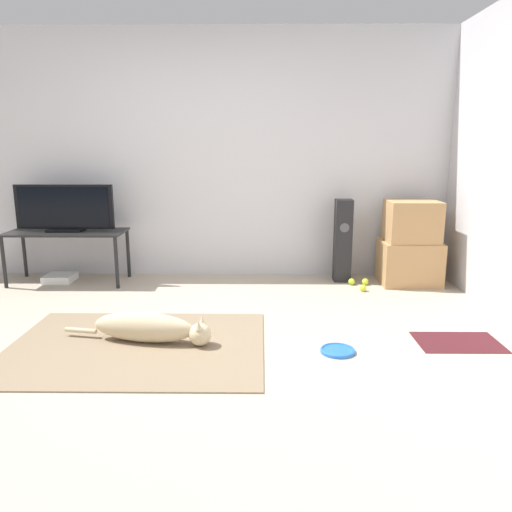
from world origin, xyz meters
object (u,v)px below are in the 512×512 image
cardboard_box_upper (412,221)px  tennis_ball_near_speaker (365,282)px  floor_speaker (343,241)px  tennis_ball_loose_on_carpet (352,282)px  tv_stand (67,237)px  tv (64,209)px  dog (150,328)px  frisbee (338,351)px  cardboard_box_lower (409,262)px  tennis_ball_by_boxes (363,288)px  game_console (60,278)px

cardboard_box_upper → tennis_ball_near_speaker: (-0.45, -0.06, -0.61)m
floor_speaker → tennis_ball_loose_on_carpet: (0.08, -0.17, -0.39)m
tennis_ball_near_speaker → cardboard_box_upper: bearing=7.0°
tv_stand → tv: (0.00, 0.00, 0.29)m
cardboard_box_upper → tennis_ball_near_speaker: size_ratio=7.59×
dog → frisbee: dog is taller
floor_speaker → cardboard_box_upper: bearing=-9.6°
floor_speaker → tv_stand: floor_speaker is taller
tennis_ball_near_speaker → tennis_ball_loose_on_carpet: 0.14m
dog → tv: tv is taller
cardboard_box_lower → tennis_ball_by_boxes: (-0.52, -0.30, -0.19)m
frisbee → cardboard_box_lower: size_ratio=0.41×
dog → game_console: dog is taller
frisbee → cardboard_box_lower: 2.02m
floor_speaker → tv_stand: 2.81m
tv_stand → tennis_ball_loose_on_carpet: (2.89, -0.07, -0.44)m
game_console → tv: bearing=-14.9°
tv → tennis_ball_by_boxes: tv is taller
cardboard_box_upper → tennis_ball_by_boxes: 0.85m
frisbee → cardboard_box_upper: (0.98, 1.74, 0.63)m
cardboard_box_lower → game_console: size_ratio=2.00×
cardboard_box_lower → tv_stand: (-3.48, -0.00, 0.26)m
tennis_ball_loose_on_carpet → game_console: bearing=178.0°
cardboard_box_lower → tv_stand: bearing=-180.0°
dog → game_console: size_ratio=3.79×
frisbee → tv_stand: 3.09m
frisbee → cardboard_box_lower: (0.98, 1.76, 0.21)m
cardboard_box_lower → cardboard_box_upper: bearing=-96.8°
dog → tennis_ball_by_boxes: dog is taller
cardboard_box_lower → game_console: 3.60m
cardboard_box_upper → frisbee: bearing=-119.3°
tv → tennis_ball_loose_on_carpet: (2.89, -0.08, -0.73)m
tennis_ball_by_boxes → tv: bearing=174.2°
tennis_ball_near_speaker → game_console: game_console is taller
dog → tv_stand: bearing=126.3°
frisbee → floor_speaker: floor_speaker is taller
frisbee → tennis_ball_loose_on_carpet: (0.39, 1.69, 0.02)m
game_console → cardboard_box_upper: bearing=-0.8°
floor_speaker → tv: bearing=-178.1°
cardboard_box_upper → floor_speaker: floor_speaker is taller
tv_stand → tv: 0.29m
dog → frisbee: bearing=-6.3°
frisbee → tv: bearing=144.8°
dog → floor_speaker: floor_speaker is taller
tv_stand → tennis_ball_by_boxes: bearing=-5.8°
frisbee → tv: size_ratio=0.24×
cardboard_box_lower → tennis_ball_near_speaker: cardboard_box_lower is taller
tennis_ball_near_speaker → game_console: bearing=178.0°
floor_speaker → tv: size_ratio=0.86×
frisbee → tennis_ball_by_boxes: 1.53m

